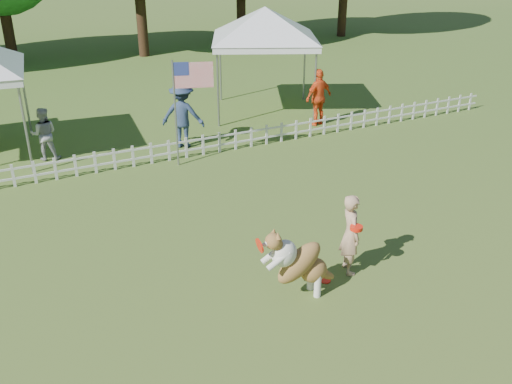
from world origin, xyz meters
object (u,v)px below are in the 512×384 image
spectator_c (319,97)px  dog (300,262)px  handler (351,234)px  canopy_tent_right (265,62)px  spectator_b (183,115)px  spectator_a (44,134)px  flag_pole (176,115)px  frisbee_on_turf (325,280)px

spectator_c → dog: bearing=42.1°
dog → spectator_c: 9.63m
handler → spectator_c: size_ratio=0.86×
canopy_tent_right → spectator_b: size_ratio=1.79×
spectator_a → spectator_b: 3.82m
handler → spectator_c: spectator_c is taller
dog → flag_pole: 6.74m
canopy_tent_right → spectator_a: bearing=-145.5°
handler → flag_pole: size_ratio=0.55×
canopy_tent_right → flag_pole: size_ratio=1.22×
frisbee_on_turf → spectator_b: (0.02, 7.79, 0.95)m
spectator_a → flag_pole: bearing=160.5°
dog → frisbee_on_turf: bearing=18.8°
canopy_tent_right → flag_pole: 5.46m
flag_pole → spectator_c: (5.21, 1.34, -0.51)m
frisbee_on_turf → spectator_c: 9.14m
canopy_tent_right → flag_pole: (-4.29, -3.37, -0.31)m
spectator_a → spectator_b: spectator_b is taller
dog → canopy_tent_right: bearing=68.1°
dog → frisbee_on_turf: dog is taller
canopy_tent_right → dog: bearing=-89.4°
flag_pole → frisbee_on_turf: bearing=-67.6°
flag_pole → spectator_a: 3.77m
spectator_b → flag_pole: bearing=97.8°
frisbee_on_turf → spectator_a: (-3.73, 8.48, 0.73)m
frisbee_on_turf → dog: bearing=-162.7°
frisbee_on_turf → spectator_a: bearing=113.7°
canopy_tent_right → handler: bearing=-83.8°
dog → spectator_b: (0.69, 8.00, 0.27)m
spectator_c → canopy_tent_right: bearing=-80.0°
canopy_tent_right → spectator_a: canopy_tent_right is taller
dog → flag_pole: size_ratio=0.49×
handler → canopy_tent_right: canopy_tent_right is taller
dog → spectator_b: bearing=86.6°
frisbee_on_turf → spectator_a: 9.29m
handler → spectator_a: size_ratio=1.06×
flag_pole → spectator_b: size_ratio=1.47×
frisbee_on_turf → spectator_c: bearing=59.5°
handler → flag_pole: bearing=25.9°
canopy_tent_right → flag_pole: canopy_tent_right is taller
handler → canopy_tent_right: bearing=-2.2°
canopy_tent_right → flag_pole: bearing=-117.8°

